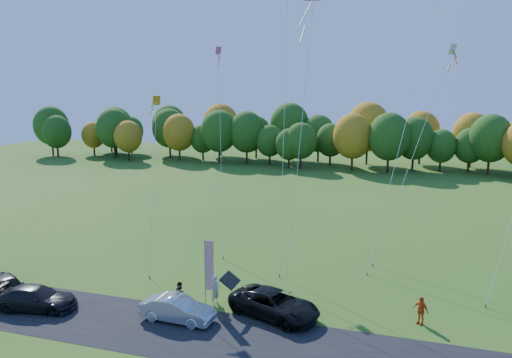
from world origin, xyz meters
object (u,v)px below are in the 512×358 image
(black_suv, at_px, (275,304))
(feather_flag, at_px, (208,265))
(person_east, at_px, (421,310))
(silver_sedan, at_px, (177,309))

(black_suv, xyz_separation_m, feather_flag, (-4.39, 0.38, 1.84))
(black_suv, relative_size, person_east, 3.38)
(person_east, bearing_deg, silver_sedan, -128.41)
(silver_sedan, bearing_deg, black_suv, -64.56)
(black_suv, relative_size, silver_sedan, 1.28)
(silver_sedan, relative_size, person_east, 2.64)
(black_suv, distance_m, silver_sedan, 5.73)
(feather_flag, bearing_deg, person_east, 5.59)
(person_east, distance_m, feather_flag, 12.87)
(black_suv, height_order, person_east, person_east)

